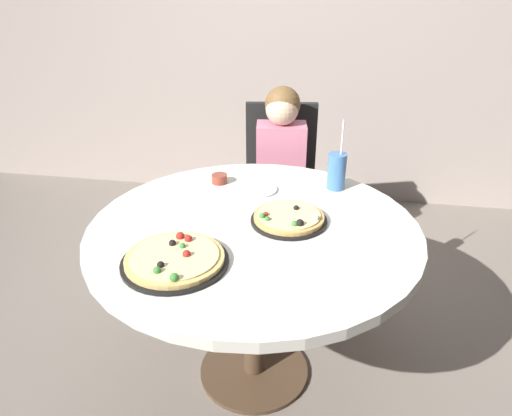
# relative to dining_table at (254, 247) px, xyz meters

# --- Properties ---
(ground_plane) EXTENTS (8.00, 8.00, 0.00)m
(ground_plane) POSITION_rel_dining_table_xyz_m (0.00, 0.00, -0.66)
(ground_plane) COLOR slate
(dining_table) EXTENTS (1.26, 1.26, 0.75)m
(dining_table) POSITION_rel_dining_table_xyz_m (0.00, 0.00, 0.00)
(dining_table) COLOR silver
(dining_table) RESTS_ON ground_plane
(chair_wooden) EXTENTS (0.45, 0.45, 0.95)m
(chair_wooden) POSITION_rel_dining_table_xyz_m (-0.01, 0.95, -0.13)
(chair_wooden) COLOR black
(chair_wooden) RESTS_ON ground_plane
(diner_child) EXTENTS (0.30, 0.43, 1.08)m
(diner_child) POSITION_rel_dining_table_xyz_m (0.01, 0.77, -0.17)
(diner_child) COLOR #3F4766
(diner_child) RESTS_ON ground_plane
(pizza_veggie) EXTENTS (0.29, 0.29, 0.05)m
(pizza_veggie) POSITION_rel_dining_table_xyz_m (0.13, 0.05, 0.11)
(pizza_veggie) COLOR black
(pizza_veggie) RESTS_ON dining_table
(pizza_cheese) EXTENTS (0.36, 0.36, 0.05)m
(pizza_cheese) POSITION_rel_dining_table_xyz_m (-0.21, -0.30, 0.11)
(pizza_cheese) COLOR black
(pizza_cheese) RESTS_ON dining_table
(soda_cup) EXTENTS (0.08, 0.08, 0.31)m
(soda_cup) POSITION_rel_dining_table_xyz_m (0.30, 0.40, 0.17)
(soda_cup) COLOR #3F72B2
(soda_cup) RESTS_ON dining_table
(sauce_bowl) EXTENTS (0.07, 0.07, 0.04)m
(sauce_bowl) POSITION_rel_dining_table_xyz_m (-0.22, 0.36, 0.11)
(sauce_bowl) COLOR brown
(sauce_bowl) RESTS_ON dining_table
(plate_small) EXTENTS (0.18, 0.18, 0.01)m
(plate_small) POSITION_rel_dining_table_xyz_m (-0.04, 0.31, 0.10)
(plate_small) COLOR white
(plate_small) RESTS_ON dining_table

